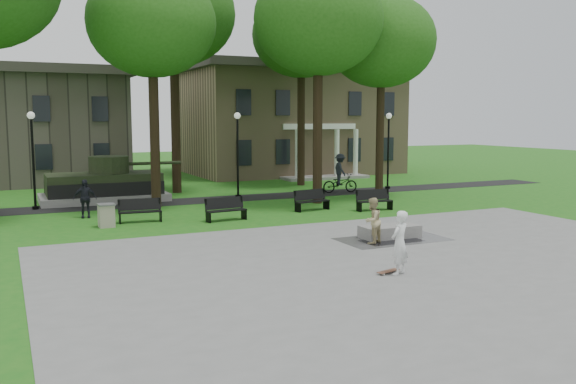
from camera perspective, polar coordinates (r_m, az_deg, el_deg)
name	(u,v)px	position (r m, az deg, el deg)	size (l,w,h in m)	color
ground	(340,237)	(22.94, 4.93, -4.22)	(120.00, 120.00, 0.00)	#1B5D16
plaza	(424,266)	(18.88, 12.59, -6.77)	(22.00, 16.00, 0.02)	gray
footpath	(232,199)	(33.73, -5.31, -0.62)	(44.00, 2.60, 0.01)	black
building_right	(288,119)	(50.21, 0.00, 6.86)	(17.00, 12.00, 8.60)	#9E8460
building_left	(7,130)	(45.98, -24.83, 5.28)	(15.00, 10.00, 7.20)	#4C443D
tree_1	(152,23)	(31.06, -12.64, 15.16)	(6.20, 6.20, 11.63)	black
tree_2	(318,21)	(32.02, 2.85, 15.72)	(6.60, 6.60, 12.16)	black
tree_3	(382,42)	(35.05, 8.76, 13.70)	(6.00, 6.00, 11.19)	black
tree_4	(173,14)	(37.15, -10.70, 16.07)	(7.20, 7.20, 13.50)	black
tree_5	(301,36)	(40.47, 1.26, 14.39)	(6.40, 6.40, 12.44)	black
lamp_left	(33,152)	(31.84, -22.77, 3.46)	(0.36, 0.36, 4.73)	black
lamp_mid	(238,148)	(33.93, -4.74, 4.16)	(0.36, 0.36, 4.73)	black
lamp_right	(388,144)	(38.56, 9.37, 4.43)	(0.36, 0.36, 4.73)	black
tank_monument	(105,185)	(34.01, -16.78, 0.62)	(7.45, 3.40, 2.40)	gray
puddle	(391,241)	(22.40, 9.66, -4.51)	(2.20, 1.20, 0.00)	black
concrete_block	(390,231)	(22.95, 9.50, -3.66)	(2.20, 1.00, 0.45)	gray
skateboard	(388,272)	(17.79, 9.36, -7.40)	(0.78, 0.20, 0.07)	brown
skateboarder	(400,243)	(17.52, 10.40, -4.69)	(0.67, 0.44, 1.83)	white
friend_watching	(372,221)	(21.69, 7.89, -2.67)	(0.79, 0.62, 1.63)	tan
pedestrian_walker	(85,199)	(28.54, -18.48, -0.59)	(1.01, 0.42, 1.72)	black
cyclist	(340,177)	(36.31, 4.89, 1.42)	(2.22, 1.29, 2.33)	black
park_bench_0	(140,210)	(26.78, -13.70, -1.64)	(1.84, 0.70, 1.00)	black
park_bench_1	(226,209)	(26.54, -5.86, -1.56)	(1.84, 0.71, 1.00)	black
park_bench_2	(311,200)	(29.33, 2.21, -0.71)	(1.85, 0.80, 1.00)	black
park_bench_3	(374,199)	(29.62, 8.03, -0.70)	(1.82, 0.62, 1.00)	black
trash_bin	(106,215)	(25.92, -16.63, -2.10)	(0.68, 0.68, 0.96)	gray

